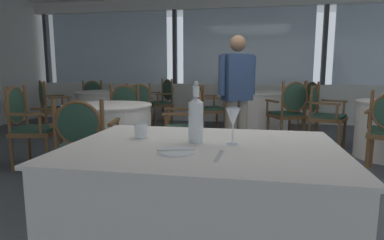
{
  "coord_description": "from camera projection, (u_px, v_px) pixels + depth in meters",
  "views": [
    {
      "loc": [
        0.13,
        -3.15,
        1.14
      ],
      "look_at": [
        -0.18,
        -1.5,
        0.88
      ],
      "focal_mm": 29.97,
      "sensor_mm": 36.0,
      "label": 1
    }
  ],
  "objects": [
    {
      "name": "dining_chair_3_2",
      "position": [
        290.0,
        108.0,
        4.97
      ],
      "size": [
        0.64,
        0.62,
        0.99
      ],
      "rotation": [
        0.0,
        0.0,
        8.32
      ],
      "color": "brown",
      "rests_on": "ground_plane"
    },
    {
      "name": "window_wall_far",
      "position": [
        246.0,
        73.0,
        7.04
      ],
      "size": [
        10.21,
        0.14,
        2.73
      ],
      "color": "silver",
      "rests_on": "ground_plane"
    },
    {
      "name": "foreground_table",
      "position": [
        202.0,
        212.0,
        1.75
      ],
      "size": [
        1.42,
        1.03,
        0.75
      ],
      "color": "white",
      "rests_on": "ground_plane"
    },
    {
      "name": "dining_chair_2_1",
      "position": [
        188.0,
        122.0,
        3.8
      ],
      "size": [
        0.55,
        0.6,
        0.93
      ],
      "rotation": [
        0.0,
        0.0,
        9.63
      ],
      "color": "brown",
      "rests_on": "ground_plane"
    },
    {
      "name": "dining_chair_2_3",
      "position": [
        28.0,
        121.0,
        3.75
      ],
      "size": [
        0.55,
        0.6,
        0.97
      ],
      "rotation": [
        0.0,
        0.0,
        12.77
      ],
      "color": "brown",
      "rests_on": "ground_plane"
    },
    {
      "name": "dinner_fork",
      "position": [
        219.0,
        156.0,
        1.47
      ],
      "size": [
        0.03,
        0.2,
        0.0
      ],
      "primitive_type": "cube",
      "rotation": [
        0.0,
        0.0,
        1.52
      ],
      "color": "silver",
      "rests_on": "foreground_table"
    },
    {
      "name": "background_table_2",
      "position": [
        109.0,
        136.0,
        3.8
      ],
      "size": [
        1.03,
        1.03,
        0.75
      ],
      "color": "white",
      "rests_on": "ground_plane"
    },
    {
      "name": "dining_chair_0_3",
      "position": [
        322.0,
        111.0,
        4.68
      ],
      "size": [
        0.61,
        0.64,
        0.93
      ],
      "rotation": [
        0.0,
        0.0,
        12.14
      ],
      "color": "brown",
      "rests_on": "ground_plane"
    },
    {
      "name": "dining_chair_2_0",
      "position": [
        84.0,
        139.0,
        2.85
      ],
      "size": [
        0.6,
        0.55,
        0.9
      ],
      "rotation": [
        0.0,
        0.0,
        8.06
      ],
      "color": "brown",
      "rests_on": "ground_plane"
    },
    {
      "name": "background_table_3",
      "position": [
        258.0,
        112.0,
        5.98
      ],
      "size": [
        1.2,
        1.2,
        0.75
      ],
      "color": "white",
      "rests_on": "ground_plane"
    },
    {
      "name": "diner_person_0",
      "position": [
        237.0,
        91.0,
        4.04
      ],
      "size": [
        0.45,
        0.37,
        1.57
      ],
      "rotation": [
        0.0,
        0.0,
        5.33
      ],
      "color": "gray",
      "rests_on": "ground_plane"
    },
    {
      "name": "water_tumbler",
      "position": [
        141.0,
        130.0,
        1.88
      ],
      "size": [
        0.08,
        0.08,
        0.08
      ],
      "primitive_type": "cylinder",
      "color": "white",
      "rests_on": "foreground_table"
    },
    {
      "name": "ground_plane",
      "position": [
        236.0,
        184.0,
        3.26
      ],
      "size": [
        14.05,
        14.05,
        0.0
      ],
      "primitive_type": "plane",
      "color": "#4C5156"
    },
    {
      "name": "side_plate",
      "position": [
        176.0,
        152.0,
        1.54
      ],
      "size": [
        0.18,
        0.18,
        0.01
      ],
      "primitive_type": "cylinder",
      "color": "white",
      "rests_on": "foreground_table"
    },
    {
      "name": "butter_knife",
      "position": [
        176.0,
        150.0,
        1.54
      ],
      "size": [
        0.18,
        0.07,
        0.0
      ],
      "primitive_type": "cube",
      "rotation": [
        0.0,
        0.0,
        0.28
      ],
      "color": "silver",
      "rests_on": "foreground_table"
    },
    {
      "name": "dining_chair_1_1",
      "position": [
        136.0,
        107.0,
        5.26
      ],
      "size": [
        0.66,
        0.66,
        0.95
      ],
      "rotation": [
        0.0,
        0.0,
        8.63
      ],
      "color": "brown",
      "rests_on": "ground_plane"
    },
    {
      "name": "dining_chair_2_2",
      "position": [
        124.0,
        112.0,
        4.71
      ],
      "size": [
        0.6,
        0.55,
        0.94
      ],
      "rotation": [
        0.0,
        0.0,
        11.2
      ],
      "color": "brown",
      "rests_on": "ground_plane"
    },
    {
      "name": "dining_chair_3_3",
      "position": [
        306.0,
        101.0,
        6.24
      ],
      "size": [
        0.62,
        0.64,
        0.94
      ],
      "rotation": [
        0.0,
        0.0,
        9.89
      ],
      "color": "brown",
      "rests_on": "ground_plane"
    },
    {
      "name": "water_bottle",
      "position": [
        196.0,
        118.0,
        1.74
      ],
      "size": [
        0.08,
        0.08,
        0.34
      ],
      "color": "white",
      "rests_on": "foreground_table"
    },
    {
      "name": "dining_chair_1_2",
      "position": [
        163.0,
        98.0,
        6.77
      ],
      "size": [
        0.66,
        0.66,
        0.98
      ],
      "rotation": [
        0.0,
        0.0,
        10.2
      ],
      "color": "brown",
      "rests_on": "ground_plane"
    },
    {
      "name": "dining_chair_1_3",
      "position": [
        94.0,
        98.0,
        7.06
      ],
      "size": [
        0.66,
        0.66,
        0.93
      ],
      "rotation": [
        0.0,
        0.0,
        11.77
      ],
      "color": "brown",
      "rests_on": "ground_plane"
    },
    {
      "name": "background_table_1",
      "position": [
        112.0,
        111.0,
        6.19
      ],
      "size": [
        1.35,
        1.35,
        0.75
      ],
      "color": "white",
      "rests_on": "ground_plane"
    },
    {
      "name": "dining_chair_1_0",
      "position": [
        50.0,
        104.0,
        5.54
      ],
      "size": [
        0.66,
        0.66,
        0.97
      ],
      "rotation": [
        0.0,
        0.0,
        7.06
      ],
      "color": "brown",
      "rests_on": "ground_plane"
    },
    {
      "name": "dining_chair_3_1",
      "position": [
        206.0,
        105.0,
        5.68
      ],
      "size": [
        0.62,
        0.64,
        0.91
      ],
      "rotation": [
        0.0,
        0.0,
        6.75
      ],
      "color": "brown",
      "rests_on": "ground_plane"
    },
    {
      "name": "wine_glass",
      "position": [
        233.0,
        118.0,
        1.69
      ],
      "size": [
        0.08,
        0.08,
        0.2
      ],
      "color": "white",
      "rests_on": "foreground_table"
    },
    {
      "name": "dining_chair_3_0",
      "position": [
        236.0,
        98.0,
        6.93
      ],
      "size": [
        0.64,
        0.62,
        0.97
      ],
      "rotation": [
        0.0,
        0.0,
        5.18
      ],
      "color": "brown",
      "rests_on": "ground_plane"
    }
  ]
}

